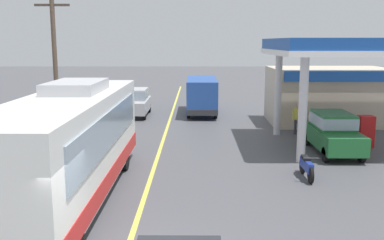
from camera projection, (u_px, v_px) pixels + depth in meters
name	position (u px, v px, depth m)	size (l,w,h in m)	color
ground	(171.00, 117.00, 28.96)	(120.00, 120.00, 0.00)	#4C4C51
lane_divider_stripe	(166.00, 132.00, 24.03)	(0.16, 50.00, 0.01)	#D8CC4C
coach_bus_main	(70.00, 147.00, 13.46)	(2.60, 11.04, 3.69)	white
gas_station_roadside	(339.00, 84.00, 24.40)	(9.10, 11.95, 5.10)	#194799
car_at_pump	(333.00, 131.00, 19.48)	(1.70, 4.20, 1.82)	#1E602D
minibus_opposing_lane	(202.00, 93.00, 30.12)	(2.04, 6.13, 2.44)	#264C9E
motorcycle_parked_forecourt	(306.00, 166.00, 15.91)	(0.55, 1.80, 0.92)	black
pedestrian_near_pump	(297.00, 117.00, 23.35)	(0.55, 0.22, 1.66)	#33333F
pedestrian_by_shop	(326.00, 125.00, 21.13)	(0.55, 0.22, 1.66)	#33333F
car_trailing_behind_bus	(136.00, 101.00, 29.31)	(1.70, 4.20, 1.82)	#B2B2B7
utility_pole_roadside	(55.00, 62.00, 22.72)	(1.80, 0.24, 7.41)	brown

